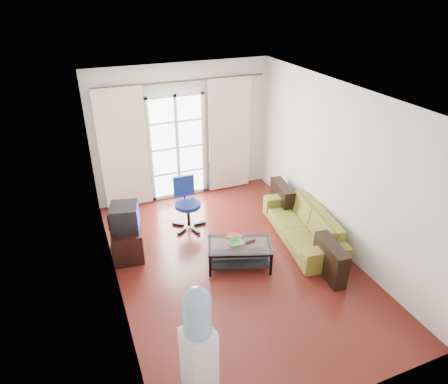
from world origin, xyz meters
The scene contains 20 objects.
floor centered at (0.00, 0.00, 0.00)m, with size 5.20×5.20×0.00m, color #5D1E16.
ceiling centered at (0.00, 0.00, 2.70)m, with size 5.20×5.20×0.00m, color white.
wall_back centered at (0.00, 2.60, 1.35)m, with size 3.60×0.02×2.70m, color silver.
wall_front centered at (0.00, -2.60, 1.35)m, with size 3.60×0.02×2.70m, color silver.
wall_left centered at (-1.80, 0.00, 1.35)m, with size 0.02×5.20×2.70m, color silver.
wall_right centered at (1.80, 0.00, 1.35)m, with size 0.02×5.20×2.70m, color silver.
french_door centered at (-0.15, 2.54, 1.07)m, with size 1.16×0.06×2.15m.
curtain_rod centered at (0.00, 2.50, 2.38)m, with size 0.04×0.04×3.30m, color #4C3F2D.
curtain_left centered at (-1.20, 2.48, 1.20)m, with size 0.90×0.07×2.35m, color beige.
curtain_right centered at (0.95, 2.48, 1.20)m, with size 0.90×0.07×2.35m, color beige.
radiator centered at (0.80, 2.50, 0.33)m, with size 0.64×0.12×0.64m, color gray.
sofa centered at (1.37, 0.18, 0.29)m, with size 1.04×2.07×0.58m, color brown.
coffee_table centered at (0.06, -0.08, 0.26)m, with size 1.12×0.86×0.40m.
bowl centered at (-0.01, -0.05, 0.43)m, with size 0.24×0.24×0.06m, color #2E8033.
book centered at (-0.01, 0.07, 0.41)m, with size 0.28×0.29×0.02m, color #B64016.
remote centered at (0.23, -0.09, 0.41)m, with size 0.17×0.05×0.02m, color black.
tv_stand centered at (-1.54, 0.87, 0.26)m, with size 0.47×0.71×0.52m, color black.
crt_tv centered at (-1.53, 0.86, 0.72)m, with size 0.52×0.53×0.41m.
task_chair centered at (-0.35, 1.31, 0.28)m, with size 0.65×0.65×0.95m.
water_cooler centered at (-1.25, -1.97, 0.78)m, with size 0.36×0.36×1.49m.
Camera 1 is at (-2.07, -4.69, 4.02)m, focal length 32.00 mm.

